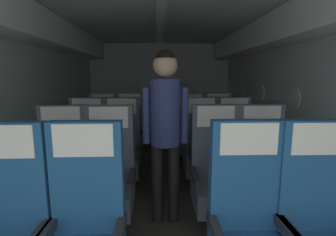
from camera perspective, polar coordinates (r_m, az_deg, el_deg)
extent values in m
cube|color=#3D3833|center=(3.37, -1.36, -15.87)|extent=(3.61, 6.60, 0.02)
cube|color=silver|center=(3.48, -30.83, 3.00)|extent=(0.08, 6.20, 2.24)
cube|color=silver|center=(3.53, 27.53, 3.34)|extent=(0.08, 6.20, 2.24)
cube|color=silver|center=(3.15, -1.53, 24.34)|extent=(3.49, 6.20, 0.06)
cube|color=#B6BBBB|center=(6.17, -1.92, 6.56)|extent=(3.49, 0.06, 2.24)
cube|color=white|center=(3.42, -28.73, 18.27)|extent=(0.36, 5.95, 0.36)
cube|color=white|center=(3.46, 25.36, 18.39)|extent=(0.36, 5.95, 0.36)
cube|color=white|center=(3.14, -1.53, 23.63)|extent=(0.12, 5.58, 0.02)
cylinder|color=white|center=(3.50, 26.94, 4.08)|extent=(0.01, 0.26, 0.26)
cylinder|color=white|center=(4.43, 20.44, 5.42)|extent=(0.01, 0.26, 0.26)
cylinder|color=white|center=(5.40, 16.21, 6.26)|extent=(0.01, 0.26, 0.26)
cube|color=navy|center=(1.85, -32.16, -11.90)|extent=(0.45, 0.09, 0.73)
cube|color=silver|center=(1.74, -33.67, -4.60)|extent=(0.36, 0.01, 0.20)
cube|color=navy|center=(1.69, -17.91, -12.88)|extent=(0.45, 0.09, 0.73)
cube|color=silver|center=(1.57, -18.85, -4.91)|extent=(0.36, 0.01, 0.20)
cube|color=navy|center=(1.89, 30.06, -11.30)|extent=(0.45, 0.09, 0.73)
cube|color=#28282D|center=(1.75, 26.65, -22.73)|extent=(0.05, 0.42, 0.06)
cube|color=silver|center=(1.78, 31.56, -4.12)|extent=(0.36, 0.01, 0.20)
cube|color=navy|center=(1.72, 17.07, -12.46)|extent=(0.45, 0.09, 0.73)
cube|color=#28282D|center=(1.76, 26.13, -22.50)|extent=(0.05, 0.42, 0.06)
cube|color=#28282D|center=(1.62, 11.27, -24.70)|extent=(0.05, 0.42, 0.06)
cube|color=silver|center=(1.60, 18.09, -4.60)|extent=(0.36, 0.01, 0.20)
cube|color=#38383D|center=(2.71, -23.17, -20.58)|extent=(0.16, 0.18, 0.22)
cube|color=#4C5666|center=(2.61, -23.50, -16.40)|extent=(0.45, 0.50, 0.22)
cube|color=#4C5666|center=(2.63, -22.60, -5.15)|extent=(0.45, 0.09, 0.73)
cube|color=#28282D|center=(2.46, -19.03, -12.63)|extent=(0.05, 0.42, 0.06)
cube|color=#28282D|center=(2.61, -28.27, -11.94)|extent=(0.05, 0.42, 0.06)
cube|color=silver|center=(2.53, -23.33, 0.15)|extent=(0.36, 0.01, 0.20)
cube|color=#38383D|center=(2.57, -13.25, -21.79)|extent=(0.16, 0.18, 0.22)
cube|color=#4C5666|center=(2.46, -13.45, -17.43)|extent=(0.45, 0.50, 0.22)
cube|color=#4C5666|center=(2.48, -12.98, -5.49)|extent=(0.45, 0.09, 0.73)
cube|color=#28282D|center=(2.35, -8.37, -13.29)|extent=(0.05, 0.42, 0.06)
cube|color=#28282D|center=(2.43, -18.73, -12.90)|extent=(0.05, 0.42, 0.06)
cube|color=silver|center=(2.38, -13.42, 0.12)|extent=(0.36, 0.01, 0.20)
cube|color=#38383D|center=(2.72, 20.84, -20.24)|extent=(0.16, 0.18, 0.22)
cube|color=#4C5666|center=(2.62, 21.13, -16.07)|extent=(0.45, 0.50, 0.22)
cube|color=#4C5666|center=(2.64, 20.00, -4.91)|extent=(0.45, 0.09, 0.73)
cube|color=#28282D|center=(2.64, 25.75, -11.55)|extent=(0.05, 0.42, 0.06)
cube|color=#28282D|center=(2.47, 16.74, -12.42)|extent=(0.05, 0.42, 0.06)
cube|color=silver|center=(2.55, 20.73, 0.37)|extent=(0.36, 0.01, 0.20)
cube|color=#38383D|center=(2.60, 11.02, -21.27)|extent=(0.16, 0.18, 0.22)
cube|color=#4C5666|center=(2.50, 11.19, -16.96)|extent=(0.45, 0.50, 0.22)
cube|color=#4C5666|center=(2.52, 10.46, -5.19)|extent=(0.45, 0.09, 0.73)
cube|color=#28282D|center=(2.47, 16.29, -12.38)|extent=(0.05, 0.42, 0.06)
cube|color=#28282D|center=(2.37, 6.18, -12.97)|extent=(0.05, 0.42, 0.06)
cube|color=silver|center=(2.42, 10.89, 0.35)|extent=(0.36, 0.01, 0.20)
cube|color=#38383D|center=(3.44, -18.00, -13.60)|extent=(0.16, 0.18, 0.22)
cube|color=#4C5666|center=(3.36, -18.20, -10.17)|extent=(0.45, 0.50, 0.22)
cube|color=#4C5666|center=(3.43, -17.69, -1.57)|extent=(0.45, 0.09, 0.73)
cube|color=#28282D|center=(3.25, -14.72, -6.99)|extent=(0.05, 0.42, 0.06)
cube|color=#28282D|center=(3.37, -21.90, -6.80)|extent=(0.05, 0.42, 0.06)
cube|color=silver|center=(3.35, -18.12, 2.55)|extent=(0.36, 0.01, 0.20)
cube|color=#38383D|center=(3.34, -10.41, -14.05)|extent=(0.16, 0.18, 0.22)
cube|color=#4C5666|center=(3.25, -10.52, -10.52)|extent=(0.45, 0.50, 0.22)
cube|color=#4C5666|center=(3.32, -10.28, -1.62)|extent=(0.45, 0.09, 0.73)
cube|color=#28282D|center=(3.17, -6.77, -7.18)|extent=(0.05, 0.42, 0.06)
cube|color=#28282D|center=(3.23, -14.42, -7.09)|extent=(0.05, 0.42, 0.06)
cube|color=silver|center=(3.24, -10.53, 2.63)|extent=(0.36, 0.01, 0.20)
cube|color=#38383D|center=(3.45, 15.07, -13.40)|extent=(0.16, 0.18, 0.22)
cube|color=#4C5666|center=(3.37, 15.23, -9.98)|extent=(0.45, 0.50, 0.22)
cube|color=#4C5666|center=(3.44, 14.56, -1.40)|extent=(0.45, 0.09, 0.73)
cube|color=#28282D|center=(3.38, 18.86, -6.56)|extent=(0.05, 0.42, 0.06)
cube|color=#28282D|center=(3.25, 11.76, -6.87)|extent=(0.05, 0.42, 0.06)
cube|color=silver|center=(3.36, 14.98, 2.71)|extent=(0.36, 0.01, 0.20)
cube|color=#38383D|center=(3.36, 7.64, -13.78)|extent=(0.16, 0.18, 0.22)
cube|color=#4C5666|center=(3.28, 7.72, -10.27)|extent=(0.45, 0.50, 0.22)
cube|color=#4C5666|center=(3.35, 7.30, -1.45)|extent=(0.45, 0.09, 0.73)
cube|color=#28282D|center=(3.26, 11.53, -6.81)|extent=(0.05, 0.42, 0.06)
cube|color=#28282D|center=(3.19, 3.98, -7.02)|extent=(0.05, 0.42, 0.06)
cube|color=silver|center=(3.26, 7.53, 2.77)|extent=(0.36, 0.01, 0.20)
cube|color=#38383D|center=(4.23, -14.66, -9.06)|extent=(0.16, 0.18, 0.22)
cube|color=#4C5666|center=(4.17, -14.79, -6.21)|extent=(0.45, 0.50, 0.22)
cube|color=#4C5666|center=(4.26, -14.48, 0.66)|extent=(0.45, 0.09, 0.73)
cube|color=#28282D|center=(4.08, -11.96, -3.56)|extent=(0.05, 0.42, 0.06)
cube|color=#28282D|center=(4.17, -17.78, -3.52)|extent=(0.05, 0.42, 0.06)
cube|color=silver|center=(4.19, -14.76, 4.00)|extent=(0.36, 0.01, 0.20)
cube|color=#38383D|center=(4.15, -8.67, -9.21)|extent=(0.16, 0.18, 0.22)
cube|color=#4C5666|center=(4.09, -8.75, -6.31)|extent=(0.45, 0.50, 0.22)
cube|color=#4C5666|center=(4.19, -8.60, 0.70)|extent=(0.45, 0.09, 0.73)
cube|color=#28282D|center=(4.02, -5.77, -3.58)|extent=(0.05, 0.42, 0.06)
cube|color=#28282D|center=(4.07, -11.82, -3.58)|extent=(0.05, 0.42, 0.06)
cube|color=silver|center=(4.11, -8.76, 4.10)|extent=(0.36, 0.01, 0.20)
cube|color=#38383D|center=(4.25, 11.48, -8.84)|extent=(0.16, 0.18, 0.22)
cube|color=#4C5666|center=(4.19, 11.57, -6.00)|extent=(0.45, 0.50, 0.22)
cube|color=#4C5666|center=(4.29, 11.14, 0.83)|extent=(0.45, 0.09, 0.73)
cube|color=#28282D|center=(4.20, 14.51, -3.28)|extent=(0.05, 0.42, 0.06)
cube|color=#28282D|center=(4.10, 8.75, -3.40)|extent=(0.05, 0.42, 0.06)
cube|color=silver|center=(4.21, 11.40, 4.15)|extent=(0.36, 0.01, 0.20)
cube|color=#38383D|center=(4.16, 5.37, -9.13)|extent=(0.16, 0.18, 0.22)
cube|color=#4C5666|center=(4.09, 5.41, -6.23)|extent=(0.45, 0.50, 0.22)
cube|color=#4C5666|center=(4.19, 5.14, 0.77)|extent=(0.45, 0.09, 0.73)
cube|color=#28282D|center=(4.08, 8.45, -3.46)|extent=(0.05, 0.42, 0.06)
cube|color=#28282D|center=(4.02, 2.42, -3.55)|extent=(0.05, 0.42, 0.06)
cube|color=silver|center=(4.11, 5.28, 4.17)|extent=(0.36, 0.01, 0.20)
cylinder|color=black|center=(2.53, -2.45, -14.73)|extent=(0.11, 0.11, 0.79)
cylinder|color=black|center=(2.53, 1.30, -14.68)|extent=(0.11, 0.11, 0.79)
cylinder|color=navy|center=(2.33, -0.60, 1.29)|extent=(0.28, 0.28, 0.62)
cylinder|color=navy|center=(2.34, -5.01, 0.51)|extent=(0.07, 0.07, 0.53)
cylinder|color=navy|center=(2.35, 3.80, 0.57)|extent=(0.07, 0.07, 0.53)
sphere|color=tan|center=(2.31, -0.62, 11.97)|extent=(0.22, 0.22, 0.22)
sphere|color=black|center=(2.31, -0.62, 13.07)|extent=(0.19, 0.19, 0.19)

